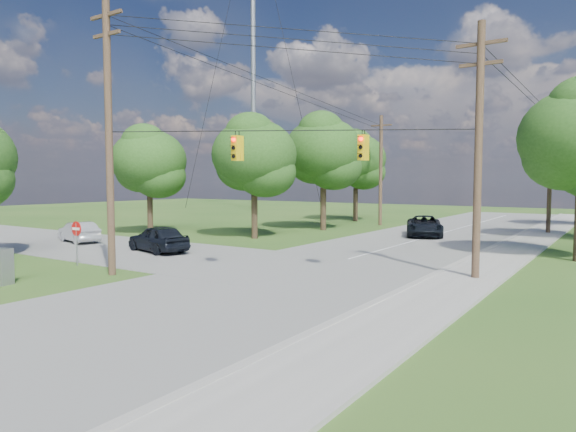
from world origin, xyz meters
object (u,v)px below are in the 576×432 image
Objects in this scene: pole_sw at (109,131)px; do_not_enter_sign at (76,233)px; car_cross_silver at (79,232)px; control_cabinet at (1,267)px; pole_north_e at (550,167)px; pole_ne at (479,147)px; car_cross_dark at (158,238)px; pole_north_w at (381,169)px; car_main_north at (424,226)px.

do_not_enter_sign is (-3.44, 0.60, -4.64)m from pole_sw.
control_cabinet is (9.65, -9.95, 0.01)m from car_cross_silver.
pole_ne is at bearing -90.00° from pole_north_e.
pole_ne is 19.72m from control_cabinet.
pole_north_w is at bearing -175.34° from car_cross_dark.
do_not_enter_sign is (8.10, -5.57, 0.88)m from car_cross_silver.
do_not_enter_sign is (-1.55, 4.38, 0.87)m from control_cabinet.
pole_north_w is 26.32m from car_cross_silver.
car_main_north is (6.18, 22.57, -5.45)m from pole_sw.
do_not_enter_sign is (0.23, -5.33, 0.78)m from car_cross_dark.
control_cabinet is at bearing -116.53° from pole_sw.
car_cross_dark is 9.88m from control_cabinet.
pole_north_w is 2.21× the size of car_cross_dark.
pole_ne is 1.05× the size of pole_north_w.
car_cross_dark is at bearing -125.96° from pole_north_e.
pole_sw reaches higher than pole_north_w.
pole_sw is 32.55m from pole_north_e.
control_cabinet is 0.67× the size of do_not_enter_sign.
do_not_enter_sign is at bearing -120.29° from pole_north_e.
pole_sw is at bearing -150.62° from pole_ne.
pole_ne is at bearing -84.94° from car_main_north.
pole_sw is 24.03m from car_main_north.
pole_north_e reaches higher than car_cross_dark.
car_main_north is 2.50× the size of do_not_enter_sign.
pole_sw is at bearing -126.32° from car_main_north.
pole_north_e is 1.86× the size of car_main_north.
car_cross_silver is 13.86m from control_cabinet.
pole_ne reaches higher than pole_north_w.
pole_sw is 6.95m from control_cabinet.
control_cabinet is (-1.49, -33.38, -4.41)m from pole_north_w.
pole_ne is 18.74m from do_not_enter_sign.
car_cross_silver is 2.85× the size of control_cabinet.
car_cross_silver is at bearing -115.43° from pole_north_w.
car_cross_silver is at bearing 125.16° from control_cabinet.
car_cross_silver is (-11.54, 6.17, -5.52)m from pole_sw.
pole_sw is at bearing 54.50° from control_cabinet.
pole_north_w is at bearing 180.00° from pole_north_e.
pole_sw reaches higher than pole_ne.
car_cross_silver is at bearing -79.18° from car_cross_dark.
car_cross_silver is (-25.04, -23.43, -4.42)m from pole_north_e.
pole_ne is at bearing 27.52° from control_cabinet.
do_not_enter_sign reaches higher than car_main_north.
car_cross_dark is at bearing -174.45° from pole_ne.
pole_ne is 1.05× the size of pole_north_e.
pole_north_e is at bearing 22.82° from car_main_north.
car_cross_dark is 19.33m from car_main_north.
pole_north_w is at bearing 90.77° from pole_sw.
pole_ne reaches higher than car_main_north.
car_cross_silver is at bearing 151.89° from pole_sw.
pole_ne is 17.31m from car_main_north.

